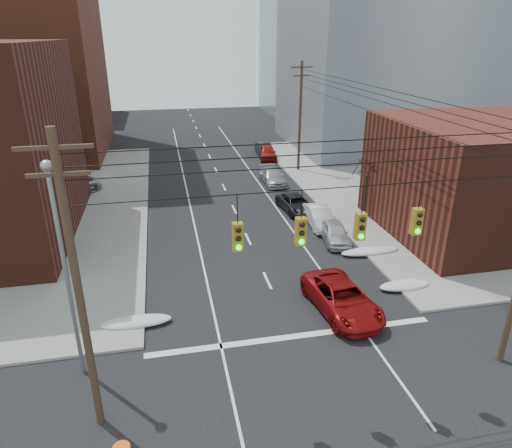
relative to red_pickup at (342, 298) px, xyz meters
name	(u,v)px	position (x,y,z in m)	size (l,w,h in m)	color
ground	(345,448)	(-3.03, -8.10, -0.78)	(160.00, 160.00, 0.00)	black
sidewalk_ne	(497,178)	(23.97, 18.90, -0.70)	(40.00, 40.00, 0.15)	gray
building_brick_far	(30,82)	(-29.03, 65.90, 5.22)	(22.00, 18.00, 12.00)	#4A2016
building_office	(385,42)	(18.97, 35.90, 11.72)	(22.00, 20.00, 25.00)	gray
building_glass	(326,48)	(20.97, 61.90, 10.22)	(20.00, 18.00, 22.00)	gray
building_storefront	(502,177)	(14.97, 7.90, 3.22)	(16.00, 12.00, 8.00)	#4A2016
utility_pole_left	(78,287)	(-11.53, -5.10, 5.01)	(2.20, 0.28, 11.00)	#473323
utility_pole_far	(300,115)	(5.47, 25.90, 5.01)	(2.20, 0.28, 11.00)	#473323
traffic_signals	(331,227)	(-2.94, -5.13, 6.39)	(17.00, 0.42, 2.02)	black
street_light	(63,256)	(-12.53, -2.10, 4.76)	(0.44, 0.44, 9.32)	gray
bare_tree	(365,190)	(6.55, 11.90, 1.54)	(2.09, 2.20, 4.93)	black
snow_nw	(136,322)	(-10.43, 0.90, -0.57)	(3.50, 1.08, 0.42)	silver
snow_ne	(404,285)	(4.37, 1.40, -0.57)	(3.00, 1.08, 0.42)	silver
snow_east_far	(370,251)	(4.37, 5.90, -0.57)	(4.00, 1.08, 0.42)	silver
red_pickup	(342,298)	(0.00, 0.00, 0.00)	(2.58, 5.59, 1.55)	maroon
parked_car_a	(334,232)	(2.77, 8.29, -0.07)	(1.67, 4.15, 1.41)	silver
parked_car_b	(319,217)	(2.67, 11.19, -0.05)	(1.53, 4.38, 1.44)	silver
parked_car_c	(296,204)	(1.83, 14.46, -0.13)	(2.14, 4.64, 1.29)	black
parked_car_d	(273,176)	(1.77, 22.16, -0.08)	(1.94, 4.78, 1.39)	#A4A4A9
parked_car_e	(267,152)	(3.37, 31.21, 0.02)	(1.87, 4.66, 1.59)	maroon
parked_car_f	(264,150)	(3.37, 32.87, -0.03)	(1.57, 4.51, 1.49)	black
lot_car_a	(27,245)	(-17.51, 10.24, 0.00)	(1.32, 3.78, 1.24)	silver
lot_car_b	(71,184)	(-16.75, 22.80, 0.13)	(2.53, 5.48, 1.52)	#B0AFB4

